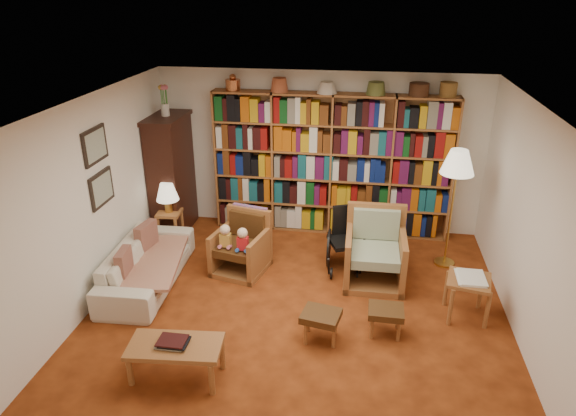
% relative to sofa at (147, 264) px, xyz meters
% --- Properties ---
extents(floor, '(5.00, 5.00, 0.00)m').
position_rel_sofa_xyz_m(floor, '(2.05, -0.38, -0.28)').
color(floor, '#994217').
rests_on(floor, ground).
extents(ceiling, '(5.00, 5.00, 0.00)m').
position_rel_sofa_xyz_m(ceiling, '(2.05, -0.38, 2.22)').
color(ceiling, white).
rests_on(ceiling, wall_back).
extents(wall_back, '(5.00, 0.00, 5.00)m').
position_rel_sofa_xyz_m(wall_back, '(2.05, 2.12, 0.97)').
color(wall_back, white).
rests_on(wall_back, floor).
extents(wall_front, '(5.00, 0.00, 5.00)m').
position_rel_sofa_xyz_m(wall_front, '(2.05, -2.88, 0.97)').
color(wall_front, white).
rests_on(wall_front, floor).
extents(wall_left, '(0.00, 5.00, 5.00)m').
position_rel_sofa_xyz_m(wall_left, '(-0.45, -0.38, 0.97)').
color(wall_left, white).
rests_on(wall_left, floor).
extents(wall_right, '(0.00, 5.00, 5.00)m').
position_rel_sofa_xyz_m(wall_right, '(4.55, -0.38, 0.97)').
color(wall_right, white).
rests_on(wall_right, floor).
extents(bookshelf, '(3.60, 0.30, 2.42)m').
position_rel_sofa_xyz_m(bookshelf, '(2.25, 1.95, 0.89)').
color(bookshelf, '#A56133').
rests_on(bookshelf, floor).
extents(curio_cabinet, '(0.50, 0.95, 2.40)m').
position_rel_sofa_xyz_m(curio_cabinet, '(-0.20, 1.62, 0.68)').
color(curio_cabinet, black).
rests_on(curio_cabinet, floor).
extents(framed_pictures, '(0.03, 0.52, 0.97)m').
position_rel_sofa_xyz_m(framed_pictures, '(-0.43, -0.08, 1.35)').
color(framed_pictures, black).
rests_on(framed_pictures, wall_left).
extents(sofa, '(1.92, 0.82, 0.55)m').
position_rel_sofa_xyz_m(sofa, '(0.00, 0.00, 0.00)').
color(sofa, beige).
rests_on(sofa, floor).
extents(sofa_throw, '(1.00, 1.55, 0.04)m').
position_rel_sofa_xyz_m(sofa_throw, '(0.05, 0.00, 0.02)').
color(sofa_throw, beige).
rests_on(sofa_throw, sofa).
extents(cushion_left, '(0.19, 0.40, 0.38)m').
position_rel_sofa_xyz_m(cushion_left, '(-0.13, 0.35, 0.17)').
color(cushion_left, maroon).
rests_on(cushion_left, sofa).
extents(cushion_right, '(0.15, 0.36, 0.35)m').
position_rel_sofa_xyz_m(cushion_right, '(-0.13, -0.35, 0.17)').
color(cushion_right, maroon).
rests_on(cushion_right, sofa).
extents(side_table_lamp, '(0.37, 0.37, 0.52)m').
position_rel_sofa_xyz_m(side_table_lamp, '(-0.10, 1.13, 0.10)').
color(side_table_lamp, '#A56133').
rests_on(side_table_lamp, floor).
extents(table_lamp, '(0.33, 0.33, 0.45)m').
position_rel_sofa_xyz_m(table_lamp, '(-0.10, 1.13, 0.55)').
color(table_lamp, gold).
rests_on(table_lamp, side_table_lamp).
extents(armchair_leather, '(0.82, 0.84, 0.84)m').
position_rel_sofa_xyz_m(armchair_leather, '(1.15, 0.57, 0.07)').
color(armchair_leather, '#A56133').
rests_on(armchair_leather, floor).
extents(armchair_sage, '(0.79, 0.82, 0.98)m').
position_rel_sofa_xyz_m(armchair_sage, '(2.96, 0.58, 0.10)').
color(armchair_sage, '#A56133').
rests_on(armchair_sage, floor).
extents(wheelchair, '(0.56, 0.71, 0.89)m').
position_rel_sofa_xyz_m(wheelchair, '(2.57, 0.82, 0.13)').
color(wheelchair, black).
rests_on(wheelchair, floor).
extents(floor_lamp, '(0.45, 0.45, 1.69)m').
position_rel_sofa_xyz_m(floor_lamp, '(3.96, 1.11, 1.18)').
color(floor_lamp, gold).
rests_on(floor_lamp, floor).
extents(side_table_papers, '(0.57, 0.57, 0.55)m').
position_rel_sofa_xyz_m(side_table_papers, '(4.04, -0.15, 0.16)').
color(side_table_papers, '#A56133').
rests_on(side_table_papers, floor).
extents(footstool_a, '(0.47, 0.42, 0.35)m').
position_rel_sofa_xyz_m(footstool_a, '(2.38, -0.84, 0.01)').
color(footstool_a, '#512F15').
rests_on(footstool_a, floor).
extents(footstool_b, '(0.40, 0.34, 0.33)m').
position_rel_sofa_xyz_m(footstool_b, '(3.09, -0.63, -0.00)').
color(footstool_b, '#512F15').
rests_on(footstool_b, floor).
extents(coffee_table, '(0.96, 0.54, 0.45)m').
position_rel_sofa_xyz_m(coffee_table, '(1.00, -1.65, 0.07)').
color(coffee_table, '#A56133').
rests_on(coffee_table, floor).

